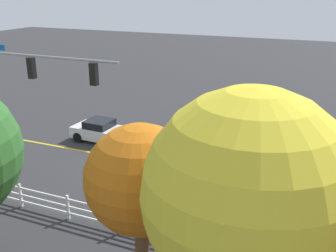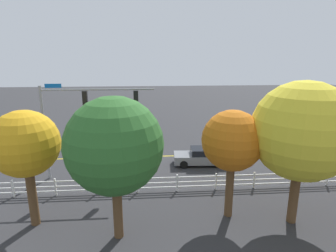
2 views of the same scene
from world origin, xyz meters
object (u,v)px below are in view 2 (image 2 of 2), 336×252
(tree_3, at_px, (114,146))
(tree_4, at_px, (232,141))
(car_0, at_px, (203,156))
(tree_2, at_px, (25,145))
(car_2, at_px, (239,141))
(tree_1, at_px, (302,131))
(car_1, at_px, (102,144))

(tree_3, distance_m, tree_4, 6.10)
(tree_3, bearing_deg, tree_4, -166.68)
(car_0, height_order, tree_2, tree_2)
(car_2, distance_m, tree_1, 13.24)
(car_0, relative_size, tree_2, 0.78)
(car_0, bearing_deg, car_2, -133.16)
(tree_4, bearing_deg, car_0, -90.81)
(tree_2, distance_m, tree_4, 10.43)
(car_0, bearing_deg, car_1, -21.27)
(tree_2, bearing_deg, car_0, -144.73)
(car_1, distance_m, tree_2, 12.24)
(tree_2, xyz_separation_m, tree_4, (-10.43, -0.01, -0.09))
(tree_1, distance_m, tree_4, 3.41)
(car_2, bearing_deg, tree_2, -140.17)
(car_2, bearing_deg, car_0, -134.62)
(car_1, height_order, car_2, car_1)
(tree_2, bearing_deg, tree_1, 176.52)
(car_1, distance_m, car_2, 13.22)
(tree_3, relative_size, tree_4, 1.16)
(tree_1, xyz_separation_m, tree_2, (13.66, -0.83, -0.61))
(tree_4, bearing_deg, tree_2, 0.06)
(car_0, relative_size, tree_4, 0.80)
(car_0, xyz_separation_m, tree_3, (6.03, 8.84, 4.02))
(tree_2, height_order, tree_4, tree_2)
(tree_3, bearing_deg, car_2, -128.70)
(car_1, height_order, tree_1, tree_1)
(car_0, bearing_deg, tree_4, 92.62)
(car_0, distance_m, car_1, 9.74)
(car_0, distance_m, tree_3, 11.43)
(car_1, bearing_deg, tree_4, -50.69)
(tree_1, relative_size, tree_4, 1.26)
(tree_3, bearing_deg, car_1, -77.69)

